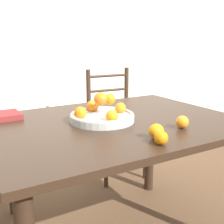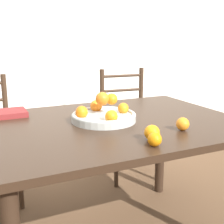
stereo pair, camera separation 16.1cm
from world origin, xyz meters
name	(u,v)px [view 2 (the right image)]	position (x,y,z in m)	size (l,w,h in m)	color
wall_back	(42,28)	(0.00, 1.60, 1.30)	(8.00, 0.06, 2.60)	silver
dining_table	(114,139)	(0.00, 0.00, 0.67)	(1.40, 1.05, 0.77)	black
fruit_bowl	(104,115)	(-0.05, 0.03, 0.81)	(0.35, 0.35, 0.16)	#B2B7B2
orange_loose_0	(152,133)	(0.02, -0.36, 0.80)	(0.07, 0.07, 0.07)	orange
orange_loose_1	(155,139)	(-0.01, -0.43, 0.80)	(0.06, 0.06, 0.06)	orange
orange_loose_2	(183,124)	(0.24, -0.29, 0.80)	(0.07, 0.07, 0.07)	orange
chair_right	(128,123)	(0.55, 0.86, 0.47)	(0.45, 0.44, 0.94)	#382619
book_stack	(5,114)	(-0.52, 0.38, 0.78)	(0.24, 0.18, 0.03)	maroon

